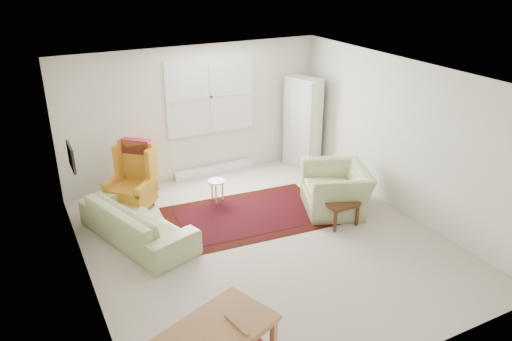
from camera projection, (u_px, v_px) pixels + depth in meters
name	position (u px, v px, depth m)	size (l,w,h in m)	color
room	(260.00, 159.00, 7.15)	(5.04, 5.54, 2.51)	#B8AC9D
rug	(247.00, 215.00, 8.20)	(2.58, 1.66, 0.03)	black
sofa	(136.00, 215.00, 7.38)	(2.06, 0.81, 0.83)	#9AA46D
armchair	(336.00, 185.00, 8.26)	(1.14, 1.00, 0.89)	#9AA46D
wingback_chair	(130.00, 178.00, 8.19)	(0.67, 0.70, 1.16)	#BC7B1C
coffee_table	(338.00, 211.00, 7.92)	(0.51, 0.51, 0.41)	#482C16
stool	(217.00, 191.00, 8.62)	(0.30, 0.30, 0.40)	white
cabinet	(303.00, 122.00, 9.91)	(0.37, 0.71, 1.78)	white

